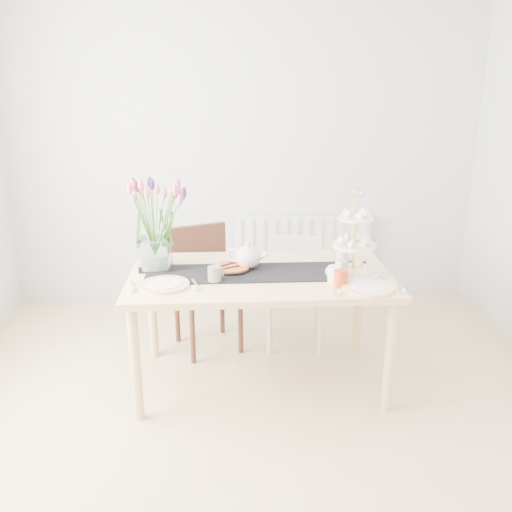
{
  "coord_description": "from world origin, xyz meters",
  "views": [
    {
      "loc": [
        -0.18,
        -2.37,
        1.88
      ],
      "look_at": [
        0.0,
        0.71,
        0.88
      ],
      "focal_mm": 38.0,
      "sensor_mm": 36.0,
      "label": 1
    }
  ],
  "objects": [
    {
      "name": "table_runner",
      "position": [
        0.03,
        0.76,
        0.75
      ],
      "size": [
        1.4,
        0.35,
        0.01
      ],
      "primitive_type": "cube",
      "color": "black",
      "rests_on": "dining_table"
    },
    {
      "name": "chair_brown",
      "position": [
        -0.34,
        1.34,
        0.51
      ],
      "size": [
        0.57,
        0.57,
        0.88
      ],
      "rotation": [
        0.0,
        0.0,
        0.37
      ],
      "color": "#371B14",
      "rests_on": "ground"
    },
    {
      "name": "mug_white",
      "position": [
        0.46,
        0.6,
        0.8
      ],
      "size": [
        0.08,
        0.08,
        0.09
      ],
      "primitive_type": "cylinder",
      "rotation": [
        0.0,
        0.0,
        -0.07
      ],
      "color": "white",
      "rests_on": "dining_table"
    },
    {
      "name": "mug_grey",
      "position": [
        -0.25,
        0.63,
        0.8
      ],
      "size": [
        0.11,
        0.11,
        0.09
      ],
      "primitive_type": "cylinder",
      "rotation": [
        0.0,
        0.0,
        0.59
      ],
      "color": "slate",
      "rests_on": "dining_table"
    },
    {
      "name": "cake_stand",
      "position": [
        0.59,
        0.7,
        0.89
      ],
      "size": [
        0.33,
        0.33,
        0.49
      ],
      "rotation": [
        0.0,
        0.0,
        -0.34
      ],
      "color": "gold",
      "rests_on": "dining_table"
    },
    {
      "name": "tulip_vase",
      "position": [
        -0.62,
        0.89,
        1.14
      ],
      "size": [
        0.7,
        0.7,
        0.61
      ],
      "rotation": [
        0.0,
        0.0,
        0.23
      ],
      "color": "silver",
      "rests_on": "dining_table"
    },
    {
      "name": "mug_orange",
      "position": [
        0.48,
        0.54,
        0.8
      ],
      "size": [
        0.11,
        0.11,
        0.09
      ],
      "primitive_type": "cylinder",
      "rotation": [
        0.0,
        0.0,
        0.84
      ],
      "color": "red",
      "rests_on": "dining_table"
    },
    {
      "name": "cream_jug",
      "position": [
        0.59,
        0.99,
        0.79
      ],
      "size": [
        0.09,
        0.09,
        0.08
      ],
      "primitive_type": "cylinder",
      "rotation": [
        0.0,
        0.0,
        0.16
      ],
      "color": "white",
      "rests_on": "dining_table"
    },
    {
      "name": "teapot",
      "position": [
        -0.04,
        0.84,
        0.83
      ],
      "size": [
        0.32,
        0.29,
        0.17
      ],
      "primitive_type": null,
      "rotation": [
        0.0,
        0.0,
        -0.39
      ],
      "color": "white",
      "rests_on": "dining_table"
    },
    {
      "name": "chair_white",
      "position": [
        0.33,
        1.35,
        0.45
      ],
      "size": [
        0.43,
        0.43,
        0.78
      ],
      "rotation": [
        0.0,
        0.0,
        -0.1
      ],
      "color": "silver",
      "rests_on": "ground"
    },
    {
      "name": "tart_tin",
      "position": [
        -0.14,
        0.82,
        0.76
      ],
      "size": [
        0.25,
        0.25,
        0.03
      ],
      "rotation": [
        0.0,
        0.0,
        0.26
      ],
      "color": "black",
      "rests_on": "dining_table"
    },
    {
      "name": "dining_table",
      "position": [
        0.03,
        0.76,
        0.67
      ],
      "size": [
        1.6,
        0.9,
        0.75
      ],
      "color": "#D9B274",
      "rests_on": "ground"
    },
    {
      "name": "radiator",
      "position": [
        0.5,
        2.19,
        0.45
      ],
      "size": [
        1.2,
        0.08,
        0.6
      ],
      "primitive_type": "cube",
      "color": "white",
      "rests_on": "room_shell"
    },
    {
      "name": "room_shell",
      "position": [
        0.0,
        0.0,
        1.3
      ],
      "size": [
        4.5,
        4.5,
        4.5
      ],
      "color": "tan",
      "rests_on": "ground"
    },
    {
      "name": "plate_right",
      "position": [
        0.63,
        0.47,
        0.76
      ],
      "size": [
        0.35,
        0.35,
        0.02
      ],
      "primitive_type": "cylinder",
      "rotation": [
        0.0,
        0.0,
        -0.2
      ],
      "color": "white",
      "rests_on": "dining_table"
    },
    {
      "name": "plate_left",
      "position": [
        -0.53,
        0.58,
        0.76
      ],
      "size": [
        0.36,
        0.36,
        0.01
      ],
      "primitive_type": "cylinder",
      "rotation": [
        0.0,
        0.0,
        0.29
      ],
      "color": "white",
      "rests_on": "dining_table"
    }
  ]
}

